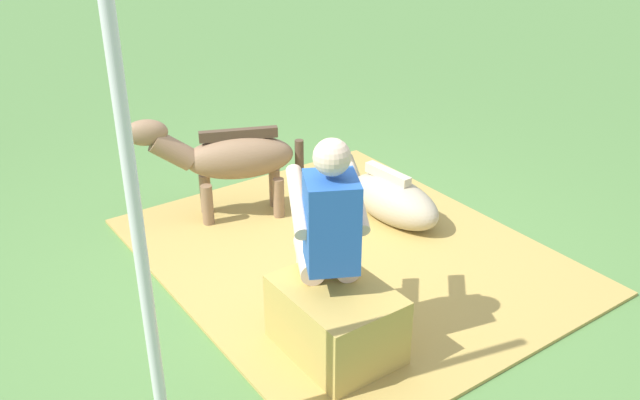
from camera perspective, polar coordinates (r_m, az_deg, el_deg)
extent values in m
plane|color=#568442|center=(4.96, -0.91, -4.92)|extent=(24.00, 24.00, 0.00)
cube|color=tan|center=(5.00, 2.28, -4.55)|extent=(3.03, 2.52, 0.02)
cube|color=tan|center=(3.98, 1.31, -10.04)|extent=(0.71, 0.53, 0.44)
cylinder|color=beige|center=(4.00, -0.94, -4.77)|extent=(0.42, 0.31, 0.14)
cylinder|color=beige|center=(4.32, -1.24, -6.70)|extent=(0.11, 0.11, 0.44)
cube|color=black|center=(4.43, -1.22, -8.76)|extent=(0.24, 0.19, 0.06)
cylinder|color=beige|center=(4.03, 1.89, -4.57)|extent=(0.42, 0.31, 0.14)
cylinder|color=beige|center=(4.35, 1.39, -6.50)|extent=(0.11, 0.11, 0.44)
cube|color=black|center=(4.45, 1.37, -8.56)|extent=(0.24, 0.19, 0.06)
cube|color=#2659B2|center=(3.68, 0.95, -1.87)|extent=(0.40, 0.39, 0.52)
cylinder|color=beige|center=(3.79, -1.85, -0.08)|extent=(0.49, 0.31, 0.26)
cylinder|color=beige|center=(3.84, 2.91, 0.21)|extent=(0.49, 0.31, 0.26)
sphere|color=beige|center=(3.51, 0.99, 3.59)|extent=(0.20, 0.20, 0.20)
ellipsoid|color=#8C6B4C|center=(5.35, -6.70, 3.56)|extent=(0.62, 0.90, 0.34)
cylinder|color=#8C6B4C|center=(5.38, -9.34, -0.50)|extent=(0.09, 0.09, 0.35)
cylinder|color=#8C6B4C|center=(5.56, -9.49, 0.41)|extent=(0.09, 0.09, 0.35)
cylinder|color=#8C6B4C|center=(5.43, -3.45, 0.08)|extent=(0.09, 0.09, 0.35)
cylinder|color=#8C6B4C|center=(5.61, -3.79, 0.97)|extent=(0.09, 0.09, 0.35)
cylinder|color=#8C6B4C|center=(5.29, -12.15, 4.04)|extent=(0.31, 0.41, 0.33)
ellipsoid|color=#8C6B4C|center=(5.24, -14.28, 5.46)|extent=(0.27, 0.36, 0.20)
cube|color=#4D3A2A|center=(5.28, -6.80, 5.46)|extent=(0.29, 0.58, 0.08)
cylinder|color=#4D3A2A|center=(5.43, -1.73, 3.52)|extent=(0.07, 0.07, 0.30)
ellipsoid|color=tan|center=(5.41, 6.16, -0.08)|extent=(0.90, 0.46, 0.36)
cube|color=tan|center=(5.82, 2.38, 0.62)|extent=(0.29, 0.26, 0.10)
cylinder|color=tan|center=(5.75, 2.28, 2.39)|extent=(0.30, 0.20, 0.30)
ellipsoid|color=tan|center=(5.85, 1.14, 3.67)|extent=(0.31, 0.18, 0.20)
cube|color=beige|center=(5.38, 5.67, 2.12)|extent=(0.44, 0.11, 0.08)
cylinder|color=silver|center=(2.93, -14.94, -2.56)|extent=(0.06, 0.06, 2.42)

